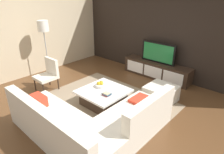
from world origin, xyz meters
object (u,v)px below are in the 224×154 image
television (158,53)px  ottoman (161,94)px  coffee_table (104,97)px  accent_chair_near (48,73)px  fruit_bowl (101,85)px  floor_lamp (43,30)px  sectional_couch (90,123)px  media_console (156,70)px  book_stack (107,94)px

television → ottoman: 1.62m
coffee_table → accent_chair_near: (-1.71, -0.42, 0.29)m
television → fruit_bowl: 2.25m
floor_lamp → fruit_bowl: bearing=1.1°
accent_chair_near → television: bearing=50.9°
floor_lamp → fruit_bowl: 2.56m
floor_lamp → ottoman: (3.47, 1.02, -1.30)m
sectional_couch → fruit_bowl: size_ratio=8.85×
coffee_table → media_console: bearing=87.5°
television → sectional_couch: television is taller
fruit_bowl → book_stack: (0.41, -0.22, -0.02)m
sectional_couch → fruit_bowl: sectional_couch is taller
coffee_table → floor_lamp: (-2.52, 0.05, 1.29)m
television → fruit_bowl: bearing=-97.4°
sectional_couch → accent_chair_near: bearing=166.1°
coffee_table → accent_chair_near: 1.79m
sectional_couch → floor_lamp: bearing=161.5°
accent_chair_near → floor_lamp: 1.37m
ottoman → fruit_bowl: bearing=-139.5°
coffee_table → book_stack: size_ratio=5.53×
coffee_table → accent_chair_near: accent_chair_near is taller
sectional_couch → accent_chair_near: 2.41m
sectional_couch → coffee_table: 1.18m
coffee_table → fruit_bowl: 0.31m
media_console → fruit_bowl: size_ratio=7.80×
fruit_bowl → television: bearing=82.6°
television → floor_lamp: (-2.62, -2.24, 0.68)m
accent_chair_near → ottoman: bearing=23.9°
television → floor_lamp: floor_lamp is taller
media_console → television: size_ratio=1.95×
media_console → television: television is taller
accent_chair_near → floor_lamp: floor_lamp is taller
coffee_table → book_stack: 0.33m
coffee_table → book_stack: bearing=-28.7°
ottoman → floor_lamp: bearing=-163.6°
television → sectional_couch: bearing=-81.1°
media_console → ottoman: (0.86, -1.22, -0.05)m
sectional_couch → fruit_bowl: bearing=126.2°
ottoman → fruit_bowl: fruit_bowl is taller
media_console → fruit_bowl: bearing=-97.4°
television → accent_chair_near: (-1.81, -2.72, -0.33)m
television → accent_chair_near: bearing=-123.7°
coffee_table → fruit_bowl: size_ratio=3.78×
ottoman → television: bearing=125.0°
accent_chair_near → fruit_bowl: accent_chair_near is taller
coffee_table → fruit_bowl: bearing=152.1°
floor_lamp → accent_chair_near: bearing=-30.5°
ottoman → media_console: bearing=125.0°
sectional_couch → floor_lamp: size_ratio=1.40×
book_stack → accent_chair_near: bearing=-171.2°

